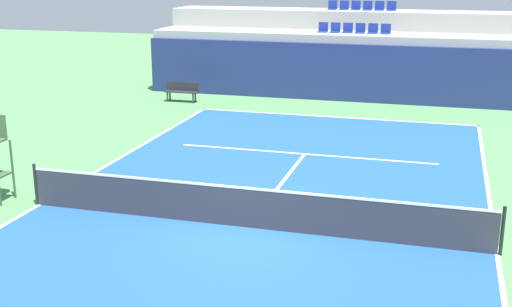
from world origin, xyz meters
name	(u,v)px	position (x,y,z in m)	size (l,w,h in m)	color
ground_plane	(247,228)	(0.00, 0.00, 0.00)	(80.00, 80.00, 0.00)	#4C8C4C
court_surface	(247,227)	(0.00, 0.00, 0.01)	(11.00, 24.00, 0.01)	#1E4C99
baseline_far	(334,117)	(0.00, 11.95, 0.01)	(11.00, 0.10, 0.00)	white
sideline_left	(39,205)	(-5.45, 0.00, 0.01)	(0.10, 24.00, 0.00)	white
sideline_right	(497,254)	(5.45, 0.00, 0.01)	(0.10, 24.00, 0.00)	white
service_line_far	(305,154)	(0.00, 6.40, 0.01)	(8.26, 0.10, 0.00)	white
centre_service_line	(280,185)	(0.00, 3.20, 0.01)	(0.10, 6.40, 0.00)	white
back_wall	(348,73)	(0.00, 15.32, 1.25)	(18.47, 0.30, 2.50)	navy
stands_tier_lower	(352,65)	(0.00, 16.67, 1.42)	(18.47, 2.40, 2.84)	#9E9E99
stands_tier_upper	(360,49)	(0.00, 19.07, 1.85)	(18.47, 2.40, 3.70)	#9E9E99
seating_row_lower	(354,30)	(0.00, 16.77, 2.97)	(3.26, 0.44, 0.44)	navy
seating_row_upper	(362,7)	(0.00, 19.17, 3.82)	(3.26, 0.44, 0.44)	navy
tennis_net	(247,207)	(0.00, 0.00, 0.51)	(11.08, 0.08, 1.07)	black
player_bench	(182,90)	(-6.94, 13.21, 0.51)	(1.50, 0.40, 0.85)	#232328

